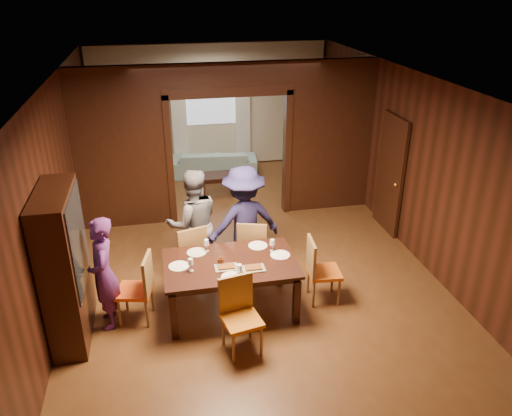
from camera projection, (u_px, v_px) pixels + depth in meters
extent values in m
plane|color=#583219|center=(246.00, 255.00, 8.32)|extent=(9.00, 9.00, 0.00)
cube|color=silver|center=(244.00, 79.00, 7.09)|extent=(5.50, 9.00, 0.02)
cube|color=black|center=(210.00, 106.00, 11.70)|extent=(5.50, 0.02, 2.90)
cube|color=black|center=(58.00, 188.00, 7.20)|extent=(0.02, 9.00, 2.90)
cube|color=black|center=(409.00, 162.00, 8.20)|extent=(0.02, 9.00, 2.90)
cube|color=black|center=(123.00, 163.00, 8.88)|extent=(1.65, 0.15, 2.40)
cube|color=black|center=(329.00, 150.00, 9.58)|extent=(1.65, 0.15, 2.40)
cube|color=black|center=(228.00, 77.00, 8.62)|extent=(5.50, 0.15, 0.50)
cube|color=beige|center=(211.00, 107.00, 11.67)|extent=(5.40, 0.04, 2.85)
imported|color=#522264|center=(104.00, 274.00, 6.38)|extent=(0.42, 0.60, 1.55)
imported|color=#5B5A61|center=(193.00, 224.00, 7.48)|extent=(0.91, 0.75, 1.72)
imported|color=#1C193F|center=(244.00, 222.00, 7.48)|extent=(1.24, 0.86, 1.76)
imported|color=#90BABD|center=(214.00, 163.00, 11.60)|extent=(2.05, 1.00, 0.58)
imported|color=black|center=(238.00, 253.00, 6.81)|extent=(0.30, 0.30, 0.07)
cube|color=black|center=(231.00, 286.00, 6.83)|extent=(1.77, 1.10, 0.76)
cube|color=black|center=(217.00, 183.00, 10.67)|extent=(0.80, 0.50, 0.40)
cube|color=black|center=(65.00, 267.00, 6.10)|extent=(0.40, 1.20, 2.00)
cube|color=black|center=(390.00, 174.00, 8.81)|extent=(0.06, 0.90, 2.10)
cube|color=silver|center=(210.00, 96.00, 11.54)|extent=(1.20, 0.03, 1.30)
cube|color=white|center=(179.00, 118.00, 11.56)|extent=(0.35, 0.06, 2.40)
cube|color=white|center=(243.00, 114.00, 11.83)|extent=(0.35, 0.06, 2.40)
cylinder|color=white|center=(179.00, 266.00, 6.56)|extent=(0.27, 0.27, 0.01)
cylinder|color=silver|center=(197.00, 252.00, 6.89)|extent=(0.27, 0.27, 0.01)
cylinder|color=white|center=(258.00, 246.00, 7.06)|extent=(0.27, 0.27, 0.01)
cylinder|color=white|center=(280.00, 255.00, 6.83)|extent=(0.27, 0.27, 0.01)
cylinder|color=silver|center=(232.00, 277.00, 6.33)|extent=(0.27, 0.27, 0.01)
cube|color=gray|center=(226.00, 267.00, 6.52)|extent=(0.30, 0.20, 0.04)
cube|color=gray|center=(253.00, 268.00, 6.50)|extent=(0.30, 0.20, 0.04)
cylinder|color=white|center=(239.00, 269.00, 6.37)|extent=(0.07, 0.07, 0.14)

